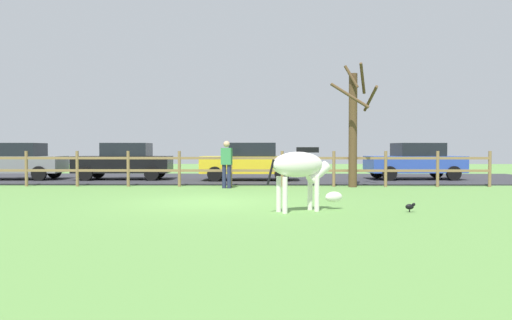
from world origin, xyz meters
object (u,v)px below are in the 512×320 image
(crow_on_grass, at_px, (410,206))
(visitor_near_fence, at_px, (227,162))
(zebra, at_px, (301,169))
(parked_car_blue, at_px, (415,161))
(bare_tree, at_px, (354,125))
(parked_car_yellow, at_px, (250,161))
(parked_car_grey, at_px, (16,161))
(parked_car_black, at_px, (124,161))

(crow_on_grass, bearing_deg, visitor_near_fence, 125.69)
(zebra, bearing_deg, crow_on_grass, -2.68)
(visitor_near_fence, bearing_deg, crow_on_grass, -54.31)
(crow_on_grass, xyz_separation_m, parked_car_blue, (3.34, 10.35, 0.72))
(bare_tree, relative_size, visitor_near_fence, 2.66)
(zebra, height_order, parked_car_yellow, parked_car_yellow)
(bare_tree, bearing_deg, parked_car_blue, 47.50)
(crow_on_grass, distance_m, visitor_near_fence, 7.67)
(crow_on_grass, height_order, parked_car_grey, parked_car_grey)
(zebra, distance_m, crow_on_grass, 2.49)
(parked_car_grey, bearing_deg, bare_tree, -13.19)
(crow_on_grass, distance_m, parked_car_blue, 10.90)
(zebra, distance_m, parked_car_yellow, 9.70)
(visitor_near_fence, bearing_deg, parked_car_black, 140.08)
(bare_tree, distance_m, parked_car_blue, 5.08)
(parked_car_grey, bearing_deg, zebra, -40.83)
(parked_car_yellow, xyz_separation_m, parked_car_blue, (7.07, 0.64, 0.00))
(parked_car_blue, xyz_separation_m, visitor_near_fence, (-7.79, -4.15, 0.06))
(parked_car_blue, xyz_separation_m, parked_car_grey, (-17.11, -0.37, 0.00))
(crow_on_grass, xyz_separation_m, parked_car_grey, (-13.77, 9.98, 0.72))
(zebra, distance_m, parked_car_grey, 15.09)
(crow_on_grass, bearing_deg, zebra, 177.32)
(crow_on_grass, relative_size, parked_car_blue, 0.05)
(parked_car_yellow, bearing_deg, parked_car_blue, 5.13)
(zebra, relative_size, parked_car_black, 0.44)
(parked_car_grey, xyz_separation_m, visitor_near_fence, (9.32, -3.78, 0.06))
(crow_on_grass, bearing_deg, parked_car_black, 132.08)
(bare_tree, xyz_separation_m, parked_car_black, (-9.17, 3.38, -1.37))
(bare_tree, xyz_separation_m, parked_car_blue, (3.31, 3.61, -1.37))
(crow_on_grass, bearing_deg, parked_car_blue, 72.13)
(parked_car_yellow, bearing_deg, crow_on_grass, -68.95)
(bare_tree, relative_size, zebra, 2.44)
(bare_tree, bearing_deg, zebra, -109.75)
(crow_on_grass, xyz_separation_m, parked_car_yellow, (-3.74, 9.71, 0.72))
(parked_car_yellow, distance_m, parked_car_black, 5.42)
(parked_car_black, bearing_deg, parked_car_yellow, -4.29)
(zebra, relative_size, crow_on_grass, 8.31)
(zebra, relative_size, parked_car_grey, 0.44)
(bare_tree, distance_m, crow_on_grass, 7.06)
(crow_on_grass, height_order, parked_car_black, parked_car_black)
(parked_car_black, bearing_deg, zebra, -55.86)
(parked_car_yellow, height_order, parked_car_grey, same)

